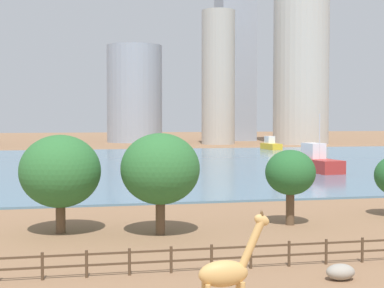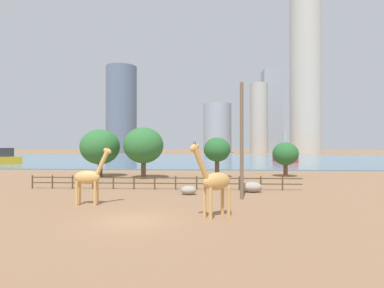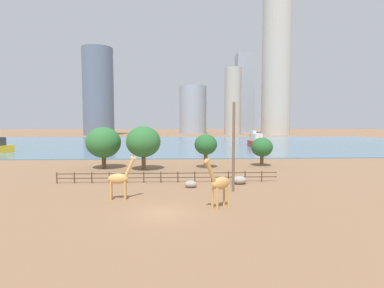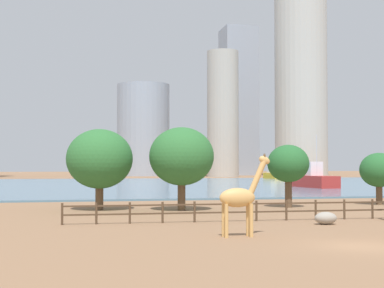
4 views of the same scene
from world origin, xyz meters
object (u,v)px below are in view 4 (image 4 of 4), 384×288
(boulder_by_pole, at_px, (326,218))
(tree_right_tall, at_px, (288,164))
(giraffe_tall, at_px, (240,197))
(tree_left_large, at_px, (100,159))
(boat_tug, at_px, (314,179))
(boat_sailboat, at_px, (273,174))
(tree_left_small, at_px, (182,157))
(tree_center_broad, at_px, (379,170))

(boulder_by_pole, xyz_separation_m, tree_right_tall, (2.89, 13.67, 3.27))
(giraffe_tall, xyz_separation_m, tree_left_large, (-6.06, 18.72, 2.07))
(boat_tug, bearing_deg, boat_sailboat, 159.70)
(tree_right_tall, distance_m, tree_left_small, 9.56)
(boat_tug, bearing_deg, tree_left_small, -43.40)
(tree_center_broad, bearing_deg, tree_left_large, -176.69)
(tree_left_large, height_order, boat_tug, boat_tug)
(boat_sailboat, bearing_deg, boulder_by_pole, -23.14)
(tree_center_broad, bearing_deg, boulder_by_pole, -128.41)
(boulder_by_pole, bearing_deg, tree_left_large, 132.66)
(giraffe_tall, height_order, tree_center_broad, tree_center_broad)
(giraffe_tall, xyz_separation_m, boat_tug, (27.29, 53.77, -0.46))
(giraffe_tall, relative_size, boat_sailboat, 0.60)
(boulder_by_pole, bearing_deg, tree_left_small, 118.23)
(tree_right_tall, bearing_deg, boulder_by_pole, -101.92)
(tree_right_tall, xyz_separation_m, boat_sailboat, (30.40, 89.41, -2.42))
(boulder_by_pole, height_order, tree_right_tall, tree_right_tall)
(tree_center_broad, distance_m, tree_right_tall, 9.46)
(tree_right_tall, relative_size, boat_tug, 0.58)
(boulder_by_pole, bearing_deg, tree_right_tall, 78.08)
(tree_right_tall, distance_m, boat_tug, 39.50)
(giraffe_tall, distance_m, tree_left_large, 19.79)
(boulder_by_pole, xyz_separation_m, tree_left_large, (-12.82, 13.91, 3.66))
(tree_center_broad, height_order, boat_tug, boat_tug)
(tree_left_small, bearing_deg, giraffe_tall, -90.73)
(giraffe_tall, height_order, boat_sailboat, giraffe_tall)
(giraffe_tall, relative_size, boat_tug, 0.46)
(tree_left_large, distance_m, boat_sailboat, 100.43)
(tree_right_tall, height_order, tree_left_small, tree_left_small)
(boulder_by_pole, distance_m, tree_left_large, 19.26)
(tree_left_large, bearing_deg, tree_center_broad, 3.31)
(boulder_by_pole, bearing_deg, tree_center_broad, 51.59)
(tree_left_small, distance_m, boat_sailboat, 99.29)
(tree_left_small, bearing_deg, boulder_by_pole, -61.77)
(boulder_by_pole, relative_size, tree_left_small, 0.21)
(tree_left_large, bearing_deg, tree_left_small, -15.42)
(tree_left_large, bearing_deg, boat_tug, 46.42)
(giraffe_tall, bearing_deg, tree_left_large, 106.26)
(tree_left_large, xyz_separation_m, tree_right_tall, (15.70, -0.23, -0.39))
(tree_right_tall, bearing_deg, boat_tug, 63.42)
(boat_tug, bearing_deg, giraffe_tall, -33.94)
(tree_center_broad, distance_m, boat_sailboat, 90.25)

